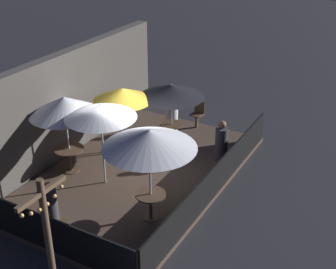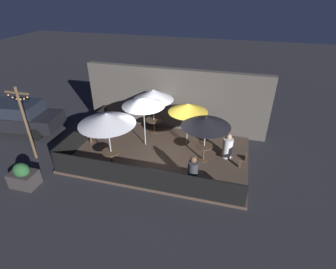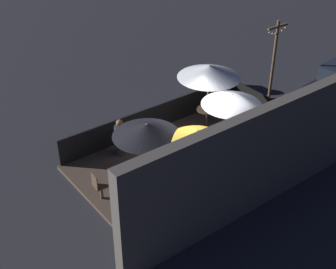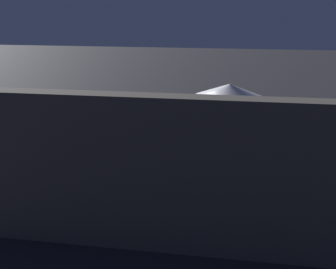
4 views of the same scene
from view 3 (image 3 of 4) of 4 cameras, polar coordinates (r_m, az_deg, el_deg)
ground_plane at (r=15.86m, az=3.41°, el=-3.36°), size 60.00×60.00×0.00m
patio_deck at (r=15.82m, az=3.42°, el=-3.19°), size 7.82×4.94×0.12m
building_wall at (r=13.37m, az=11.10°, el=-2.93°), size 9.42×0.36×3.30m
fence_front at (r=17.13m, az=-1.74°, el=2.02°), size 7.62×0.05×0.95m
fence_side_left at (r=17.93m, az=12.98°, el=2.62°), size 0.05×4.74×0.95m
patio_umbrella_0 at (r=13.74m, az=-2.64°, el=0.57°), size 2.06×2.06×2.09m
patio_umbrella_1 at (r=14.13m, az=11.17°, el=1.81°), size 2.01×2.01×2.35m
patio_umbrella_2 at (r=16.59m, az=5.02°, el=7.69°), size 2.25×2.25×2.47m
patio_umbrella_3 at (r=13.47m, az=3.59°, el=-0.17°), size 1.82×1.82×2.09m
patio_umbrella_4 at (r=14.84m, az=7.79°, el=4.24°), size 1.93×1.93×2.38m
dining_table_0 at (r=14.47m, az=-2.51°, el=-3.83°), size 0.74×0.74×0.75m
dining_table_1 at (r=14.93m, az=10.58°, el=-3.16°), size 0.87×0.87×0.73m
dining_table_2 at (r=17.35m, az=4.76°, el=2.67°), size 0.76×0.76×0.72m
patio_chair_0 at (r=17.72m, az=12.37°, el=2.46°), size 0.56×0.56×0.93m
patio_chair_1 at (r=13.95m, az=-8.45°, el=-6.12°), size 0.44×0.44×0.95m
patron_0 at (r=15.79m, az=-5.82°, el=-0.51°), size 0.47×0.47×1.33m
patron_1 at (r=13.75m, az=-4.61°, el=-6.59°), size 0.48×0.48×1.16m
patron_2 at (r=17.02m, az=12.67°, el=1.15°), size 0.46×0.46×1.17m
planter_box at (r=20.42m, az=7.09°, el=6.54°), size 1.01×0.71×1.02m
light_post at (r=19.40m, az=12.82°, el=9.31°), size 1.10×0.12×3.38m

